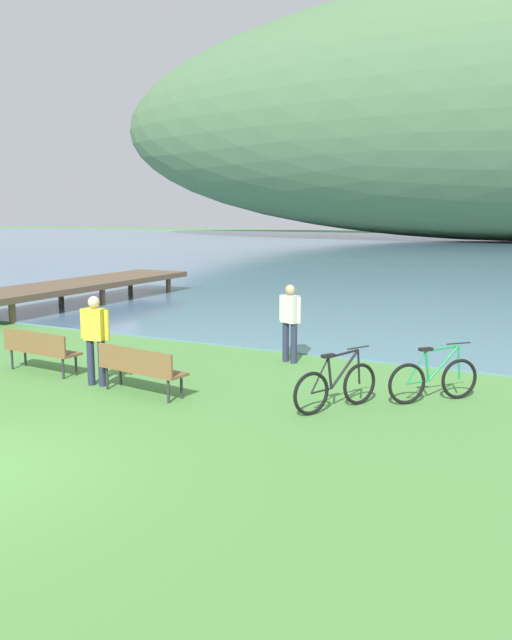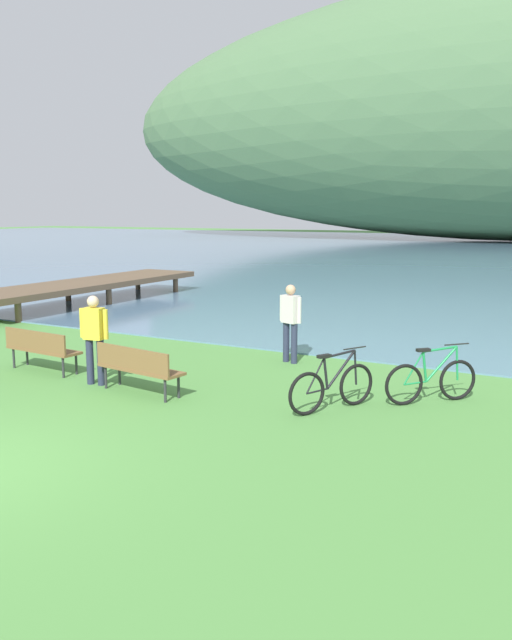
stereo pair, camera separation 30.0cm
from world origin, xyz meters
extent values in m
cube|color=#5B7F9E|center=(0.00, 48.44, 0.02)|extent=(180.00, 80.00, 0.04)
cube|color=brown|center=(-0.04, 4.12, 0.45)|extent=(1.85, 0.72, 0.05)
cube|color=brown|center=(-0.07, 3.91, 0.68)|extent=(1.79, 0.29, 0.40)
cylinder|color=#2D2D33|center=(-0.78, 4.39, 0.23)|extent=(0.05, 0.05, 0.45)
cylinder|color=#2D2D33|center=(0.74, 4.18, 0.23)|extent=(0.05, 0.05, 0.45)
cylinder|color=#2D2D33|center=(-0.82, 4.06, 0.23)|extent=(0.05, 0.05, 0.45)
cylinder|color=#2D2D33|center=(0.69, 3.85, 0.23)|extent=(0.05, 0.05, 0.45)
cube|color=brown|center=(-2.84, 4.48, 0.45)|extent=(1.83, 0.62, 0.05)
cube|color=brown|center=(-2.86, 4.27, 0.68)|extent=(1.80, 0.18, 0.40)
cylinder|color=#2D2D33|center=(-3.59, 4.71, 0.23)|extent=(0.05, 0.05, 0.45)
cylinder|color=#2D2D33|center=(-2.07, 4.59, 0.23)|extent=(0.05, 0.05, 0.45)
cylinder|color=#2D2D33|center=(-3.62, 4.37, 0.23)|extent=(0.05, 0.05, 0.45)
cylinder|color=#2D2D33|center=(-2.09, 4.25, 0.23)|extent=(0.05, 0.05, 0.45)
torus|color=black|center=(3.64, 5.28, 0.36)|extent=(0.40, 0.66, 0.72)
torus|color=black|center=(3.13, 4.36, 0.36)|extent=(0.40, 0.66, 0.72)
cylinder|color=black|center=(3.47, 4.98, 0.67)|extent=(0.33, 0.55, 0.61)
cylinder|color=black|center=(3.45, 4.94, 0.94)|extent=(0.35, 0.60, 0.09)
cylinder|color=black|center=(3.32, 4.69, 0.65)|extent=(0.10, 0.13, 0.54)
cylinder|color=black|center=(3.23, 4.54, 0.37)|extent=(0.23, 0.39, 0.05)
cylinder|color=black|center=(3.21, 4.51, 0.64)|extent=(0.20, 0.34, 0.56)
cylinder|color=black|center=(3.62, 5.25, 0.66)|extent=(0.07, 0.09, 0.60)
cube|color=black|center=(3.30, 4.66, 0.94)|extent=(0.20, 0.26, 0.05)
cylinder|color=black|center=(3.61, 5.23, 1.00)|extent=(0.25, 0.43, 0.02)
torus|color=black|center=(5.09, 6.40, 0.36)|extent=(0.55, 0.56, 0.72)
torus|color=black|center=(4.36, 5.65, 0.36)|extent=(0.55, 0.56, 0.72)
cylinder|color=#1E8C4C|center=(4.85, 6.16, 0.67)|extent=(0.46, 0.46, 0.61)
cylinder|color=#1E8C4C|center=(4.83, 6.13, 0.94)|extent=(0.49, 0.50, 0.09)
cylinder|color=#1E8C4C|center=(4.63, 5.93, 0.65)|extent=(0.12, 0.12, 0.54)
cylinder|color=#1E8C4C|center=(4.50, 5.81, 0.37)|extent=(0.32, 0.33, 0.05)
cylinder|color=#1E8C4C|center=(4.48, 5.78, 0.64)|extent=(0.28, 0.28, 0.56)
cylinder|color=#1E8C4C|center=(5.07, 6.39, 0.66)|extent=(0.09, 0.09, 0.60)
cube|color=black|center=(4.60, 5.90, 0.94)|extent=(0.24, 0.24, 0.05)
cylinder|color=black|center=(5.06, 6.37, 1.00)|extent=(0.35, 0.36, 0.02)
cylinder|color=#282D47|center=(1.17, 7.64, 0.44)|extent=(0.14, 0.14, 0.88)
cylinder|color=#282D47|center=(1.40, 7.56, 0.44)|extent=(0.14, 0.14, 0.88)
cube|color=silver|center=(1.29, 7.60, 1.18)|extent=(0.43, 0.33, 0.60)
sphere|color=tan|center=(1.29, 7.60, 1.60)|extent=(0.22, 0.22, 0.22)
cylinder|color=silver|center=(1.04, 7.68, 1.18)|extent=(0.09, 0.09, 0.56)
cylinder|color=silver|center=(1.53, 7.52, 1.18)|extent=(0.09, 0.09, 0.56)
cylinder|color=#282D47|center=(-1.30, 4.17, 0.44)|extent=(0.14, 0.14, 0.88)
cylinder|color=#282D47|center=(-1.06, 4.20, 0.44)|extent=(0.14, 0.14, 0.88)
cube|color=yellow|center=(-1.18, 4.18, 1.18)|extent=(0.41, 0.27, 0.60)
sphere|color=beige|center=(-1.18, 4.18, 1.60)|extent=(0.22, 0.22, 0.22)
cylinder|color=yellow|center=(-1.44, 4.15, 1.18)|extent=(0.09, 0.09, 0.56)
cylinder|color=yellow|center=(-0.92, 4.22, 1.18)|extent=(0.09, 0.09, 0.56)
cube|color=brown|center=(-9.00, 12.44, 0.70)|extent=(2.40, 10.00, 0.20)
cylinder|color=brown|center=(-8.04, 8.44, 0.30)|extent=(0.20, 0.20, 0.60)
cylinder|color=brown|center=(-9.96, 12.44, 0.30)|extent=(0.20, 0.20, 0.60)
cylinder|color=brown|center=(-8.04, 12.44, 0.30)|extent=(0.20, 0.20, 0.60)
cylinder|color=brown|center=(-9.96, 16.44, 0.30)|extent=(0.20, 0.20, 0.60)
cylinder|color=brown|center=(-8.04, 16.44, 0.30)|extent=(0.20, 0.20, 0.60)
camera|label=1|loc=(6.98, -5.10, 3.27)|focal=36.55mm
camera|label=2|loc=(7.24, -4.96, 3.27)|focal=36.55mm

